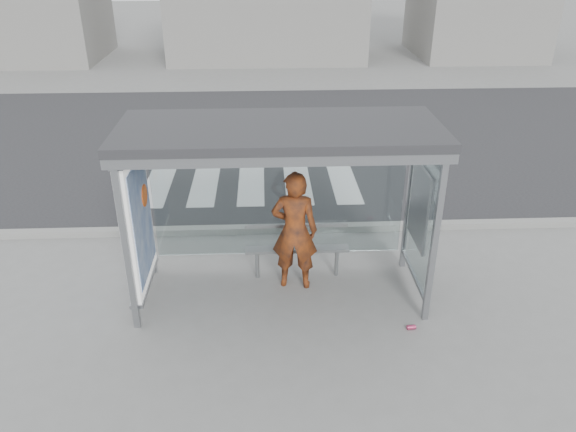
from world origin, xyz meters
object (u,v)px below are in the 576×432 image
object	(u,v)px
person	(295,231)
bench	(297,248)
bus_shelter	(252,170)
soda_can	(411,327)

from	to	relation	value
person	bench	world-z (taller)	person
bus_shelter	soda_can	xyz separation A→B (m)	(2.13, -0.99, -1.95)
bus_shelter	soda_can	bearing A→B (deg)	-25.06
bench	person	bearing A→B (deg)	-101.73
person	soda_can	distance (m)	2.14
bus_shelter	bench	world-z (taller)	bus_shelter
bus_shelter	person	world-z (taller)	bus_shelter
bus_shelter	person	bearing A→B (deg)	16.66
bus_shelter	soda_can	world-z (taller)	bus_shelter
person	bench	size ratio (longest dim) A/B	1.17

